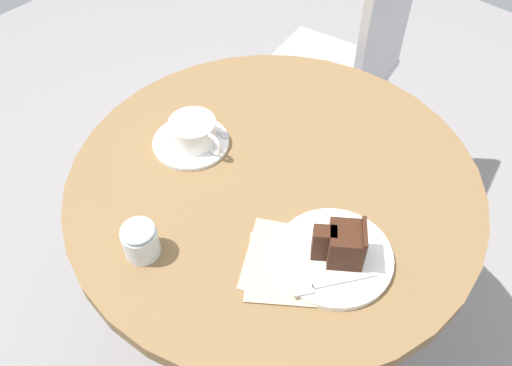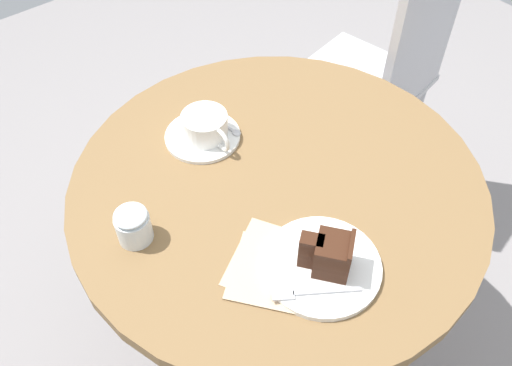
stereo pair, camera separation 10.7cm
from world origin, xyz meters
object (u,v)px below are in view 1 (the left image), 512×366
object	(u,v)px
napkin	(289,264)
saucer	(191,142)
cake_plate	(334,257)
fork	(324,285)
sugar_pot	(140,240)
coffee_cup	(194,131)
cafe_chair	(352,57)
teaspoon	(214,130)
cake_slice	(343,244)

from	to	relation	value
napkin	saucer	bearing A→B (deg)	164.77
cake_plate	napkin	world-z (taller)	cake_plate
fork	sugar_pot	world-z (taller)	sugar_pot
fork	napkin	size ratio (longest dim) A/B	0.59
coffee_cup	cafe_chair	world-z (taller)	cafe_chair
coffee_cup	napkin	distance (m)	0.37
teaspoon	sugar_pot	xyz separation A→B (m)	(0.13, -0.32, 0.03)
cafe_chair	cake_slice	bearing A→B (deg)	22.24
cake_slice	fork	bearing A→B (deg)	-77.68
cafe_chair	coffee_cup	bearing A→B (deg)	-7.22
coffee_cup	cafe_chair	size ratio (longest dim) A/B	0.15
teaspoon	cafe_chair	bearing A→B (deg)	85.11
teaspoon	cafe_chair	distance (m)	0.66
saucer	sugar_pot	world-z (taller)	sugar_pot
napkin	sugar_pot	size ratio (longest dim) A/B	3.02
saucer	cafe_chair	world-z (taller)	cafe_chair
saucer	sugar_pot	xyz separation A→B (m)	(0.14, -0.26, 0.03)
cake_plate	napkin	size ratio (longest dim) A/B	0.94
cake_slice	cafe_chair	xyz separation A→B (m)	(-0.45, 0.72, -0.20)
saucer	teaspoon	world-z (taller)	teaspoon
saucer	cafe_chair	bearing A→B (deg)	92.17
coffee_cup	fork	size ratio (longest dim) A/B	1.00
teaspoon	cake_slice	xyz separation A→B (m)	(0.41, -0.08, 0.04)
cake_plate	cafe_chair	xyz separation A→B (m)	(-0.44, 0.73, -0.16)
coffee_cup	sugar_pot	bearing A→B (deg)	-62.97
saucer	fork	xyz separation A→B (m)	(0.44, -0.10, 0.01)
cake_slice	cafe_chair	bearing A→B (deg)	122.17
coffee_cup	sugar_pot	world-z (taller)	sugar_pot
cake_plate	sugar_pot	size ratio (longest dim) A/B	2.83
napkin	sugar_pot	bearing A→B (deg)	-144.12
cake_plate	cake_slice	world-z (taller)	cake_slice
saucer	coffee_cup	bearing A→B (deg)	43.01
teaspoon	sugar_pot	size ratio (longest dim) A/B	1.43
cake_slice	napkin	distance (m)	0.11
fork	napkin	distance (m)	0.08
cake_slice	fork	world-z (taller)	cake_slice
saucer	teaspoon	xyz separation A→B (m)	(0.02, 0.06, 0.01)
cafe_chair	fork	bearing A→B (deg)	20.73
napkin	cafe_chair	xyz separation A→B (m)	(-0.39, 0.79, -0.15)
fork	sugar_pot	xyz separation A→B (m)	(-0.30, -0.16, 0.02)
teaspoon	saucer	bearing A→B (deg)	-114.23
saucer	cake_slice	size ratio (longest dim) A/B	1.66
teaspoon	sugar_pot	bearing A→B (deg)	-76.96
teaspoon	cake_plate	size ratio (longest dim) A/B	0.50
cake_slice	napkin	xyz separation A→B (m)	(-0.06, -0.07, -0.05)
cake_plate	fork	bearing A→B (deg)	-68.61
cake_plate	napkin	distance (m)	0.09
cake_plate	napkin	xyz separation A→B (m)	(-0.05, -0.07, -0.00)
cake_plate	cake_slice	xyz separation A→B (m)	(0.01, 0.00, 0.04)
fork	coffee_cup	bearing A→B (deg)	-68.30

